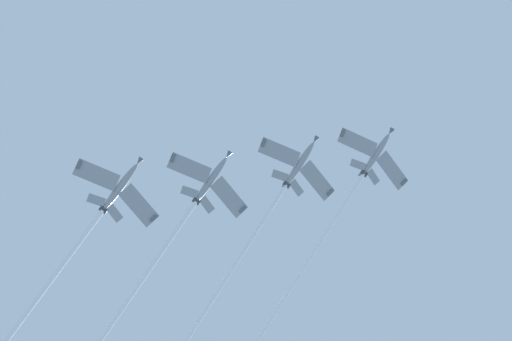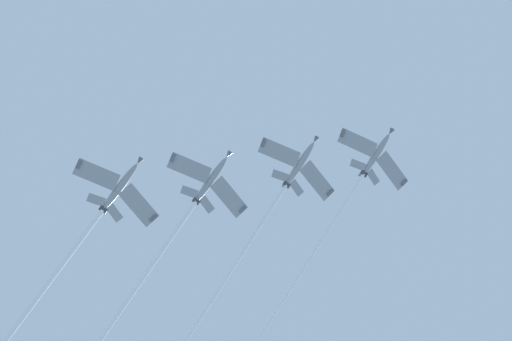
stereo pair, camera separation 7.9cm
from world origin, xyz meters
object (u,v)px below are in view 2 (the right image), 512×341
Objects in this scene: jet_second at (277,200)px; jet_third at (179,225)px; jet_lead at (353,191)px; jet_fourth at (80,240)px.

jet_second reaches higher than jet_third.
jet_lead is 40.61m from jet_third.
jet_third is at bearing -177.91° from jet_lead.
jet_fourth is (-19.13, -1.66, -6.93)m from jet_third.
jet_lead is 1.07× the size of jet_second.
jet_third is 0.94× the size of jet_fourth.
jet_third is (-20.78, 0.90, -6.72)m from jet_second.
jet_second is at bearing -172.49° from jet_lead.
jet_second is (-17.32, -2.28, -7.27)m from jet_lead.
jet_third is 20.41m from jet_fourth.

